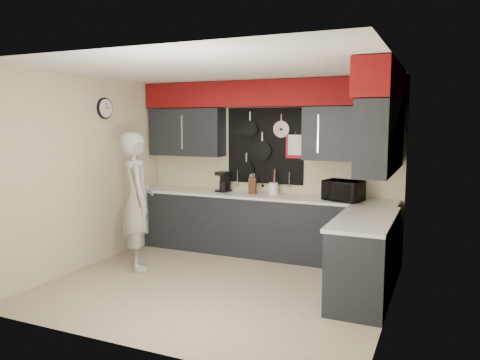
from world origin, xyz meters
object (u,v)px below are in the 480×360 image
at_px(knife_block, 252,186).
at_px(person, 137,201).
at_px(utensil_crock, 273,188).
at_px(microwave, 343,191).
at_px(coffee_maker, 224,181).

xyz_separation_m(knife_block, person, (-1.16, -1.27, -0.11)).
height_order(utensil_crock, person, person).
relative_size(microwave, utensil_crock, 2.90).
bearing_deg(coffee_maker, person, -104.31).
bearing_deg(utensil_crock, person, -137.27).
bearing_deg(utensil_crock, coffee_maker, -177.62).
height_order(microwave, coffee_maker, coffee_maker).
xyz_separation_m(knife_block, coffee_maker, (-0.50, 0.04, 0.04)).
xyz_separation_m(microwave, utensil_crock, (-1.06, 0.16, -0.05)).
bearing_deg(microwave, coffee_maker, -167.65).
bearing_deg(person, utensil_crock, -88.87).
relative_size(utensil_crock, person, 0.09).
xyz_separation_m(microwave, coffee_maker, (-1.86, 0.12, 0.02)).
distance_m(utensil_crock, coffee_maker, 0.80).
relative_size(coffee_maker, person, 0.17).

